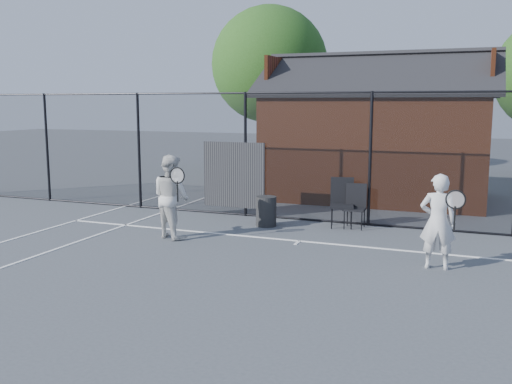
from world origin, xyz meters
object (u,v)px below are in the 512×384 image
(clubhouse, at_px, (378,142))
(player_back, at_px, (171,196))
(player_front, at_px, (438,221))
(chair_left, at_px, (355,207))
(waste_bin, at_px, (266,211))
(chair_right, at_px, (342,204))

(clubhouse, distance_m, player_back, 7.34)
(player_front, bearing_deg, chair_left, 126.62)
(player_front, relative_size, player_back, 0.94)
(clubhouse, height_order, player_back, clubhouse)
(player_front, distance_m, waste_bin, 4.36)
(chair_right, relative_size, waste_bin, 1.59)
(player_back, height_order, chair_right, player_back)
(player_front, distance_m, player_back, 5.25)
(player_front, distance_m, chair_right, 3.40)
(player_back, xyz_separation_m, waste_bin, (1.43, 1.73, -0.52))
(chair_left, xyz_separation_m, waste_bin, (-1.90, -0.50, -0.14))
(chair_left, height_order, waste_bin, chair_left)
(clubhouse, xyz_separation_m, chair_right, (-0.02, -4.40, -1.07))
(player_back, distance_m, chair_left, 4.02)
(chair_left, distance_m, chair_right, 0.29)
(chair_left, distance_m, waste_bin, 1.96)
(clubhouse, relative_size, waste_bin, 9.68)
(player_front, relative_size, chair_right, 1.50)
(player_back, bearing_deg, chair_right, 36.36)
(chair_right, height_order, waste_bin, chair_right)
(player_back, bearing_deg, chair_left, 33.91)
(clubhouse, xyz_separation_m, waste_bin, (-1.63, -4.90, -1.27))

